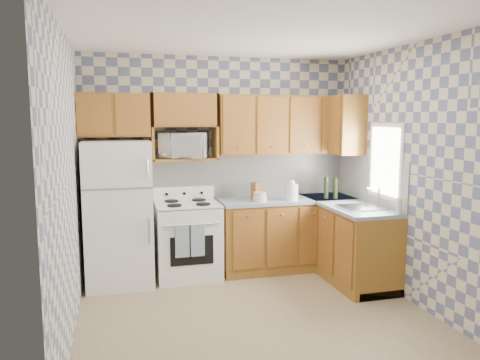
{
  "coord_description": "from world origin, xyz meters",
  "views": [
    {
      "loc": [
        -1.28,
        -4.24,
        1.94
      ],
      "look_at": [
        0.05,
        0.75,
        1.25
      ],
      "focal_mm": 35.0,
      "sensor_mm": 36.0,
      "label": 1
    }
  ],
  "objects_px": {
    "refrigerator": "(118,213)",
    "stove_body": "(188,241)",
    "microwave": "(184,145)",
    "electric_kettle": "(292,192)"
  },
  "relations": [
    {
      "from": "refrigerator",
      "to": "microwave",
      "type": "height_order",
      "value": "microwave"
    },
    {
      "from": "microwave",
      "to": "electric_kettle",
      "type": "height_order",
      "value": "microwave"
    },
    {
      "from": "stove_body",
      "to": "electric_kettle",
      "type": "xyz_separation_m",
      "value": [
        1.29,
        -0.14,
        0.57
      ]
    },
    {
      "from": "refrigerator",
      "to": "electric_kettle",
      "type": "relative_size",
      "value": 8.36
    },
    {
      "from": "refrigerator",
      "to": "stove_body",
      "type": "height_order",
      "value": "refrigerator"
    },
    {
      "from": "refrigerator",
      "to": "microwave",
      "type": "xyz_separation_m",
      "value": [
        0.81,
        0.2,
        0.77
      ]
    },
    {
      "from": "electric_kettle",
      "to": "microwave",
      "type": "bearing_deg",
      "value": 166.17
    },
    {
      "from": "refrigerator",
      "to": "stove_body",
      "type": "xyz_separation_m",
      "value": [
        0.8,
        0.03,
        -0.39
      ]
    },
    {
      "from": "stove_body",
      "to": "microwave",
      "type": "height_order",
      "value": "microwave"
    },
    {
      "from": "stove_body",
      "to": "refrigerator",
      "type": "bearing_deg",
      "value": -178.22
    }
  ]
}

